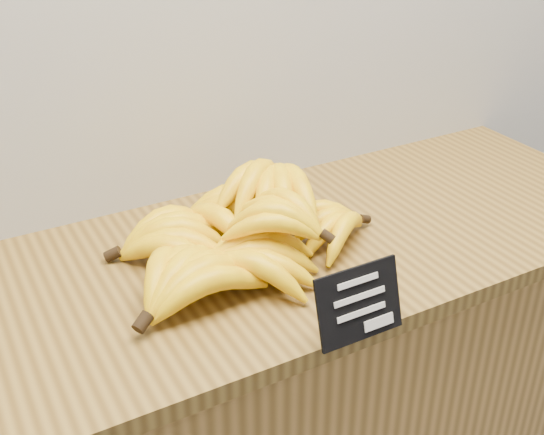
# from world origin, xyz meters

# --- Properties ---
(counter_top) EXTENTS (1.52, 0.54, 0.03)m
(counter_top) POSITION_xyz_m (0.15, 2.75, 0.92)
(counter_top) COLOR brown
(counter_top) RESTS_ON counter
(chalkboard_sign) EXTENTS (0.13, 0.04, 0.10)m
(chalkboard_sign) POSITION_xyz_m (0.17, 2.48, 0.98)
(chalkboard_sign) COLOR black
(chalkboard_sign) RESTS_ON counter_top
(banana_pile) EXTENTS (0.48, 0.39, 0.12)m
(banana_pile) POSITION_xyz_m (0.12, 2.75, 0.98)
(banana_pile) COLOR yellow
(banana_pile) RESTS_ON counter_top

